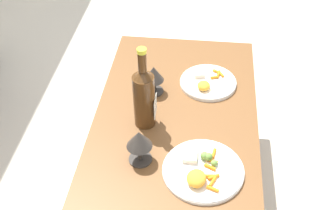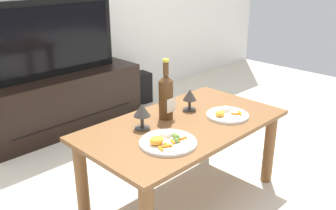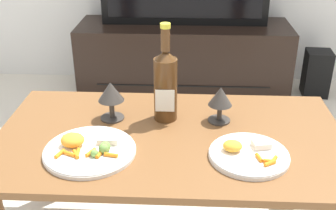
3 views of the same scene
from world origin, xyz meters
The scene contains 8 objects.
dining_table centered at (0.00, 0.00, 0.40)m, with size 1.18×0.66×0.49m.
tv_stand centered at (0.03, 1.41, 0.24)m, with size 1.37×0.44×0.48m.
floor_speaker centered at (0.92, 1.42, 0.15)m, with size 0.16×0.16×0.31m, color black.
wine_bottle centered at (-0.02, 0.12, 0.63)m, with size 0.08×0.08×0.35m.
goblet_left centered at (-0.22, 0.11, 0.59)m, with size 0.09×0.09×0.14m.
goblet_right centered at (0.17, 0.11, 0.58)m, with size 0.08×0.08×0.13m.
dinner_plate_left centered at (-0.25, -0.12, 0.51)m, with size 0.29×0.29×0.05m.
dinner_plate_right centered at (0.25, -0.12, 0.51)m, with size 0.25×0.25×0.04m.
Camera 3 is at (0.05, -1.20, 1.22)m, focal length 44.42 mm.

